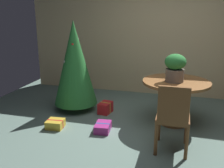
{
  "coord_description": "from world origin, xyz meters",
  "views": [
    {
      "loc": [
        0.32,
        -3.23,
        1.73
      ],
      "look_at": [
        -0.67,
        0.36,
        0.67
      ],
      "focal_mm": 40.71,
      "sensor_mm": 36.0,
      "label": 1
    }
  ],
  "objects_px": {
    "holiday_tree": "(75,63)",
    "gift_box_purple": "(103,127)",
    "gift_box_gold": "(55,124)",
    "wooden_chair_near": "(173,115)",
    "flower_vase": "(175,67)",
    "gift_box_red": "(105,108)",
    "round_dining_table": "(176,92)"
  },
  "relations": [
    {
      "from": "gift_box_gold",
      "to": "gift_box_red",
      "type": "distance_m",
      "value": 0.98
    },
    {
      "from": "round_dining_table",
      "to": "gift_box_gold",
      "type": "bearing_deg",
      "value": -159.2
    },
    {
      "from": "flower_vase",
      "to": "wooden_chair_near",
      "type": "distance_m",
      "value": 0.98
    },
    {
      "from": "flower_vase",
      "to": "gift_box_red",
      "type": "distance_m",
      "value": 1.44
    },
    {
      "from": "gift_box_red",
      "to": "round_dining_table",
      "type": "bearing_deg",
      "value": -5.95
    },
    {
      "from": "holiday_tree",
      "to": "gift_box_purple",
      "type": "distance_m",
      "value": 1.32
    },
    {
      "from": "gift_box_red",
      "to": "gift_box_gold",
      "type": "bearing_deg",
      "value": -125.77
    },
    {
      "from": "wooden_chair_near",
      "to": "gift_box_gold",
      "type": "xyz_separation_m",
      "value": [
        -1.76,
        0.25,
        -0.44
      ]
    },
    {
      "from": "wooden_chair_near",
      "to": "gift_box_red",
      "type": "height_order",
      "value": "wooden_chair_near"
    },
    {
      "from": "flower_vase",
      "to": "wooden_chair_near",
      "type": "bearing_deg",
      "value": -87.71
    },
    {
      "from": "gift_box_red",
      "to": "flower_vase",
      "type": "bearing_deg",
      "value": -8.41
    },
    {
      "from": "wooden_chair_near",
      "to": "gift_box_purple",
      "type": "relative_size",
      "value": 2.75
    },
    {
      "from": "wooden_chair_near",
      "to": "gift_box_purple",
      "type": "distance_m",
      "value": 1.16
    },
    {
      "from": "flower_vase",
      "to": "gift_box_red",
      "type": "xyz_separation_m",
      "value": [
        -1.16,
        0.17,
        -0.84
      ]
    },
    {
      "from": "wooden_chair_near",
      "to": "holiday_tree",
      "type": "bearing_deg",
      "value": 148.56
    },
    {
      "from": "round_dining_table",
      "to": "gift_box_red",
      "type": "relative_size",
      "value": 3.48
    },
    {
      "from": "round_dining_table",
      "to": "flower_vase",
      "type": "height_order",
      "value": "flower_vase"
    },
    {
      "from": "wooden_chair_near",
      "to": "gift_box_gold",
      "type": "bearing_deg",
      "value": 171.91
    },
    {
      "from": "gift_box_gold",
      "to": "flower_vase",
      "type": "bearing_deg",
      "value": 19.81
    },
    {
      "from": "gift_box_red",
      "to": "wooden_chair_near",
      "type": "bearing_deg",
      "value": -41.24
    },
    {
      "from": "round_dining_table",
      "to": "gift_box_purple",
      "type": "distance_m",
      "value": 1.26
    },
    {
      "from": "wooden_chair_near",
      "to": "holiday_tree",
      "type": "xyz_separation_m",
      "value": [
        -1.77,
        1.08,
        0.36
      ]
    },
    {
      "from": "wooden_chair_near",
      "to": "gift_box_gold",
      "type": "height_order",
      "value": "wooden_chair_near"
    },
    {
      "from": "flower_vase",
      "to": "gift_box_gold",
      "type": "height_order",
      "value": "flower_vase"
    },
    {
      "from": "flower_vase",
      "to": "gift_box_red",
      "type": "relative_size",
      "value": 1.43
    },
    {
      "from": "flower_vase",
      "to": "round_dining_table",
      "type": "bearing_deg",
      "value": 53.35
    },
    {
      "from": "flower_vase",
      "to": "gift_box_purple",
      "type": "bearing_deg",
      "value": -151.58
    },
    {
      "from": "gift_box_gold",
      "to": "gift_box_red",
      "type": "height_order",
      "value": "gift_box_red"
    },
    {
      "from": "holiday_tree",
      "to": "gift_box_gold",
      "type": "relative_size",
      "value": 5.93
    },
    {
      "from": "gift_box_red",
      "to": "gift_box_purple",
      "type": "relative_size",
      "value": 0.9
    },
    {
      "from": "flower_vase",
      "to": "holiday_tree",
      "type": "bearing_deg",
      "value": 173.22
    },
    {
      "from": "gift_box_gold",
      "to": "holiday_tree",
      "type": "bearing_deg",
      "value": 90.15
    }
  ]
}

